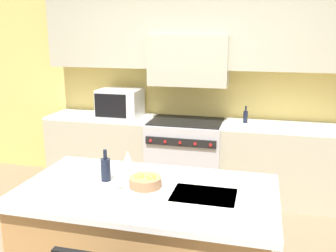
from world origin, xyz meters
name	(u,v)px	position (x,y,z in m)	size (l,w,h in m)	color
back_cabinetry	(191,64)	(0.00, 2.12, 1.60)	(10.00, 0.46, 2.70)	#DBC166
back_counter	(186,156)	(0.00, 1.87, 0.46)	(3.62, 0.62, 0.93)	#B2AD93
range_stove	(186,157)	(0.00, 1.85, 0.46)	(0.90, 0.70, 0.93)	#B7B7BC
microwave	(120,103)	(-0.87, 1.87, 1.11)	(0.52, 0.43, 0.36)	silver
kitchen_island	(147,244)	(0.12, -0.16, 0.45)	(1.83, 1.03, 0.89)	#B7844C
wine_bottle	(106,169)	(-0.22, -0.08, 0.99)	(0.07, 0.07, 0.24)	black
wine_glass_near	(118,174)	(-0.06, -0.24, 1.02)	(0.07, 0.07, 0.18)	white
wine_glass_far	(128,158)	(-0.12, 0.12, 1.02)	(0.07, 0.07, 0.18)	white
fruit_bowl	(145,181)	(0.10, -0.12, 0.94)	(0.24, 0.24, 0.10)	#996B47
oil_bottle_on_counter	(245,116)	(0.71, 1.92, 1.01)	(0.05, 0.05, 0.20)	black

